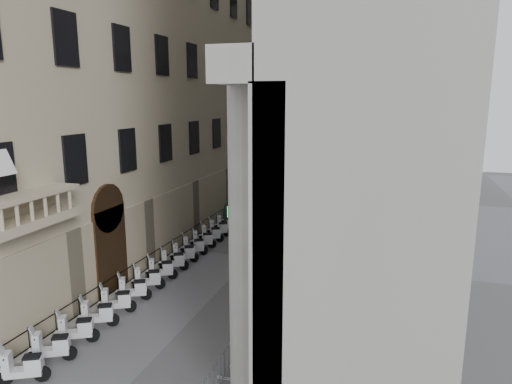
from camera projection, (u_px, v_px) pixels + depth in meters
far_building at (329, 50)px, 52.06m from camera, size 22.00×10.00×30.00m
iron_fence at (179, 256)px, 28.32m from camera, size 0.30×28.00×1.40m
blue_awning at (334, 232)px, 33.31m from camera, size 1.60×3.00×3.00m
flag at (19, 376)px, 16.08m from camera, size 1.00×1.40×8.20m
scooter_0 at (25, 383)px, 15.69m from camera, size 1.50×1.14×1.50m
scooter_1 at (54, 361)px, 16.97m from camera, size 1.50×1.14×1.50m
scooter_2 at (78, 343)px, 18.24m from camera, size 1.50×1.14×1.50m
scooter_3 at (99, 327)px, 19.52m from camera, size 1.50×1.14×1.50m
scooter_4 at (118, 313)px, 20.79m from camera, size 1.50×1.14×1.50m
scooter_5 at (134, 301)px, 22.07m from camera, size 1.50×1.14×1.50m
scooter_6 at (149, 289)px, 23.35m from camera, size 1.50×1.14×1.50m
scooter_7 at (162, 280)px, 24.62m from camera, size 1.50×1.14×1.50m
scooter_8 at (174, 271)px, 25.90m from camera, size 1.50×1.14×1.50m
scooter_9 at (185, 263)px, 27.18m from camera, size 1.50×1.14×1.50m
scooter_10 at (194, 255)px, 28.45m from camera, size 1.50×1.14×1.50m
scooter_11 at (203, 248)px, 29.73m from camera, size 1.50×1.14×1.50m
scooter_12 at (211, 242)px, 31.01m from camera, size 1.50×1.14×1.50m
scooter_13 at (219, 237)px, 32.28m from camera, size 1.50×1.14×1.50m
scooter_14 at (226, 231)px, 33.56m from camera, size 1.50×1.14×1.50m
scooter_15 at (232, 226)px, 34.84m from camera, size 1.50×1.14×1.50m
barrier_1 at (236, 360)px, 17.08m from camera, size 0.60×2.40×1.10m
barrier_2 at (256, 328)px, 19.42m from camera, size 0.60×2.40×1.10m
barrier_3 at (272, 304)px, 21.75m from camera, size 0.60×2.40×1.10m
barrier_4 at (285, 284)px, 24.09m from camera, size 0.60×2.40×1.10m
barrier_5 at (295, 267)px, 26.43m from camera, size 0.60×2.40×1.10m
security_tent at (268, 189)px, 36.07m from camera, size 3.82×3.82×3.10m
street_lamp at (236, 169)px, 33.90m from camera, size 2.47×0.51×7.57m
info_kiosk at (226, 216)px, 34.51m from camera, size 0.51×0.85×1.74m
pedestrian_a at (294, 224)px, 32.39m from camera, size 0.69×0.53×1.70m
pedestrian_b at (302, 201)px, 39.70m from camera, size 0.93×0.78×1.70m
pedestrian_c at (294, 191)px, 43.03m from camera, size 1.17×1.12×2.02m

